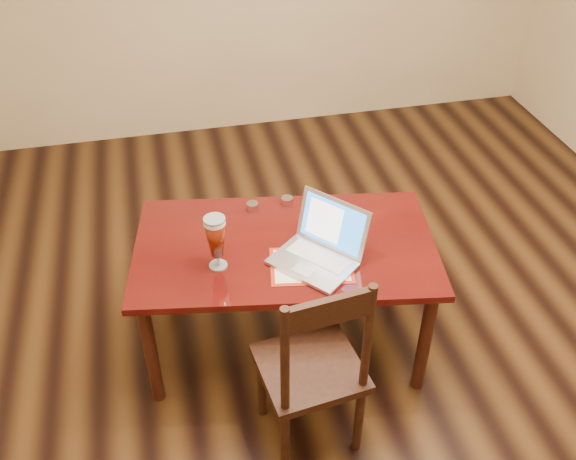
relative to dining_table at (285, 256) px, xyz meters
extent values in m
plane|color=black|center=(0.39, -0.06, -0.60)|extent=(5.00, 5.00, 0.00)
cube|color=#430B08|center=(0.01, 0.01, 0.05)|extent=(1.54, 1.03, 0.04)
cylinder|color=black|center=(-0.68, -0.21, -0.28)|extent=(0.06, 0.06, 0.63)
cylinder|color=black|center=(0.58, -0.42, -0.28)|extent=(0.06, 0.06, 0.63)
cylinder|color=black|center=(-0.57, 0.44, -0.28)|extent=(0.06, 0.06, 0.63)
cylinder|color=black|center=(0.69, 0.23, -0.28)|extent=(0.06, 0.06, 0.63)
cube|color=#9B1E0E|center=(0.09, -0.17, 0.07)|extent=(0.41, 0.33, 0.00)
cube|color=silver|center=(0.09, -0.17, 0.07)|extent=(0.37, 0.28, 0.00)
cube|color=#BBBABF|center=(0.09, -0.17, 0.08)|extent=(0.42, 0.44, 0.02)
cube|color=silver|center=(0.13, -0.13, 0.09)|extent=(0.28, 0.30, 0.00)
cube|color=silver|center=(0.04, -0.21, 0.09)|extent=(0.11, 0.11, 0.00)
cube|color=#BBBABF|center=(0.21, -0.07, 0.21)|extent=(0.29, 0.32, 0.24)
cube|color=blue|center=(0.21, -0.07, 0.21)|extent=(0.25, 0.28, 0.20)
cube|color=white|center=(0.18, -0.04, 0.21)|extent=(0.15, 0.17, 0.17)
cylinder|color=silver|center=(-0.33, -0.08, 0.07)|extent=(0.08, 0.08, 0.01)
cylinder|color=silver|center=(-0.33, -0.08, 0.11)|extent=(0.01, 0.01, 0.06)
cylinder|color=silver|center=(-0.33, -0.08, 0.32)|extent=(0.10, 0.10, 0.02)
cylinder|color=silver|center=(-0.33, -0.08, 0.33)|extent=(0.10, 0.10, 0.01)
cylinder|color=silver|center=(-0.09, 0.32, 0.09)|extent=(0.06, 0.06, 0.04)
cylinder|color=silver|center=(0.09, 0.33, 0.09)|extent=(0.06, 0.06, 0.04)
cube|color=black|center=(-0.01, -0.55, -0.17)|extent=(0.47, 0.45, 0.04)
cylinder|color=black|center=(-0.16, -0.73, -0.39)|extent=(0.04, 0.04, 0.41)
cylinder|color=black|center=(0.18, -0.69, -0.39)|extent=(0.04, 0.04, 0.41)
cylinder|color=black|center=(-0.20, -0.42, -0.39)|extent=(0.04, 0.04, 0.41)
cylinder|color=black|center=(0.14, -0.37, -0.39)|extent=(0.04, 0.04, 0.41)
cylinder|color=black|center=(-0.16, -0.73, 0.12)|extent=(0.04, 0.04, 0.54)
cylinder|color=black|center=(0.18, -0.69, 0.12)|extent=(0.04, 0.04, 0.54)
cube|color=black|center=(0.01, -0.71, 0.33)|extent=(0.34, 0.07, 0.12)
camera|label=1|loc=(-0.51, -2.29, 1.98)|focal=40.00mm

